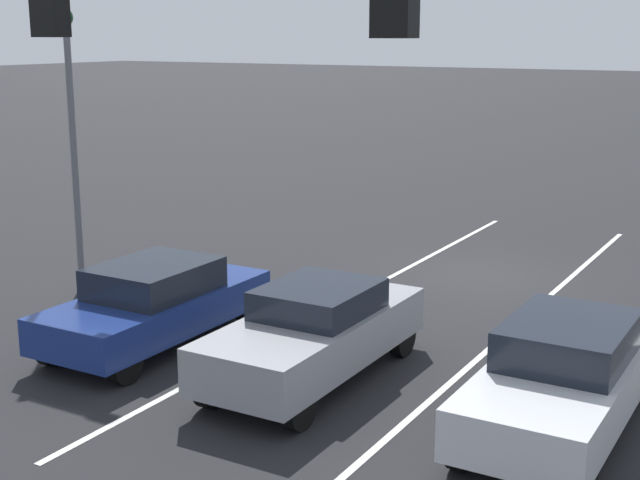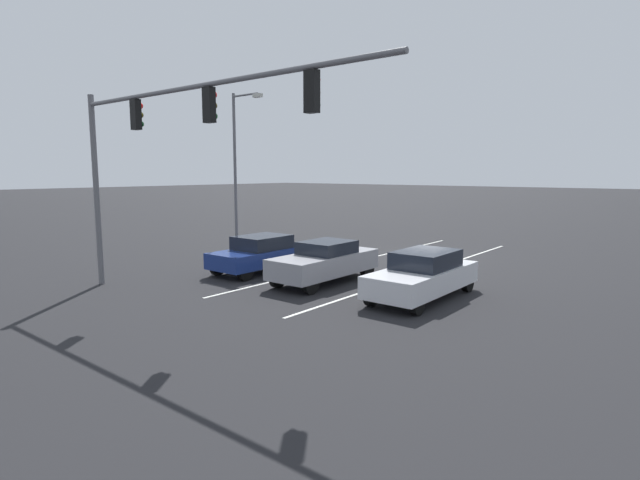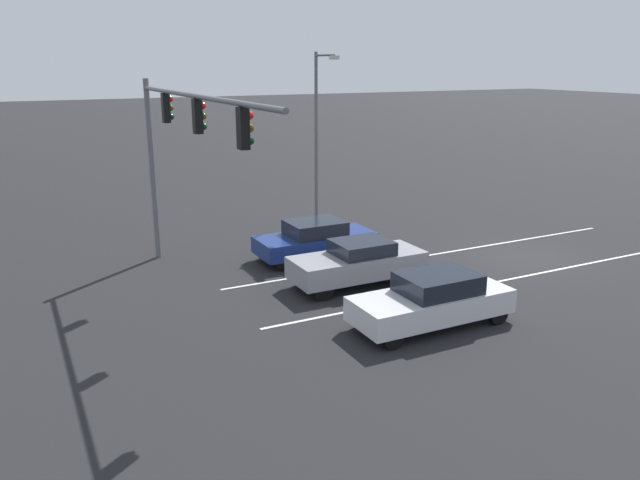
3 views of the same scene
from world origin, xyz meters
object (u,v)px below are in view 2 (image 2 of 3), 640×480
(car_silver_leftlane_front, at_px, (423,275))
(traffic_signal_gantry, at_px, (162,135))
(car_gray_midlane_front, at_px, (325,261))
(street_lamp_right_shoulder, at_px, (238,164))
(car_navy_rightlane_front, at_px, (263,253))

(car_silver_leftlane_front, distance_m, traffic_signal_gantry, 9.27)
(car_gray_midlane_front, distance_m, street_lamp_right_shoulder, 8.00)
(car_silver_leftlane_front, bearing_deg, street_lamp_right_shoulder, -9.31)
(car_navy_rightlane_front, bearing_deg, traffic_signal_gantry, 103.18)
(car_gray_midlane_front, height_order, traffic_signal_gantry, traffic_signal_gantry)
(car_gray_midlane_front, relative_size, traffic_signal_gantry, 0.37)
(car_gray_midlane_front, relative_size, street_lamp_right_shoulder, 0.60)
(car_silver_leftlane_front, distance_m, car_gray_midlane_front, 3.95)
(car_navy_rightlane_front, bearing_deg, street_lamp_right_shoulder, -28.40)
(car_navy_rightlane_front, relative_size, car_gray_midlane_front, 0.99)
(car_navy_rightlane_front, bearing_deg, car_gray_midlane_front, 179.53)
(car_navy_rightlane_front, height_order, car_silver_leftlane_front, car_silver_leftlane_front)
(car_navy_rightlane_front, xyz_separation_m, street_lamp_right_shoulder, (3.52, -1.90, 3.72))
(car_silver_leftlane_front, xyz_separation_m, traffic_signal_gantry, (6.00, 5.52, 4.42))
(car_gray_midlane_front, bearing_deg, car_silver_leftlane_front, -177.62)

